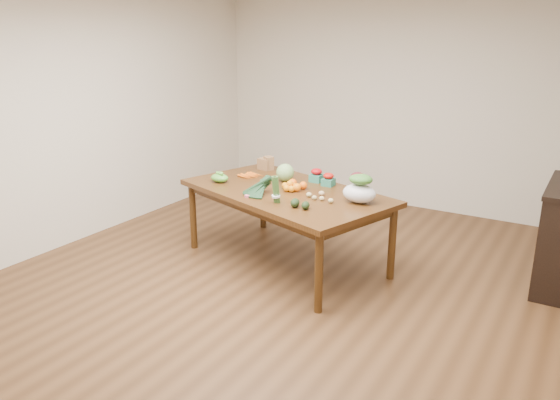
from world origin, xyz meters
The scene contains 24 objects.
floor centered at (0.00, 0.00, 0.00)m, with size 6.00×6.00×0.00m, color brown.
room_walls centered at (0.00, 0.00, 1.35)m, with size 5.02×6.02×2.70m.
dining_table centered at (-0.23, 0.59, 0.38)m, with size 2.01×1.12×0.75m, color #4C2D11.
dish_towel centered at (1.96, 1.40, 0.55)m, with size 0.02×0.28×0.45m, color white.
paper_bag centered at (-0.83, 1.17, 0.82)m, with size 0.21×0.17×0.15m, color brown, non-canonical shape.
cabbage centered at (-0.40, 0.86, 0.84)m, with size 0.18×0.18×0.18m, color #88BA6B.
strawberry_basket_a centered at (-0.12, 1.01, 0.80)m, with size 0.12×0.12×0.11m, color red, non-canonical shape.
strawberry_basket_b centered at (0.05, 0.94, 0.80)m, with size 0.11×0.11×0.10m, color red, non-canonical shape.
orange_a centered at (-0.23, 0.71, 0.79)m, with size 0.08×0.08×0.08m, color #DE5F0D.
orange_b centered at (-0.10, 0.70, 0.79)m, with size 0.08×0.08×0.08m, color orange.
orange_c centered at (-0.11, 0.60, 0.79)m, with size 0.08×0.08×0.08m, color orange.
mandarin_cluster centered at (-0.19, 0.60, 0.80)m, with size 0.18×0.18×0.10m, color orange, non-canonical shape.
carrots centered at (-0.79, 0.82, 0.76)m, with size 0.22×0.22×0.03m, color #E85913, non-canonical shape.
snap_pea_bag centered at (-0.95, 0.49, 0.79)m, with size 0.19×0.14×0.09m, color #63AA39.
kale_bunch centered at (-0.39, 0.30, 0.83)m, with size 0.32×0.40×0.16m, color black, non-canonical shape.
asparagus_bundle centered at (-0.10, 0.19, 0.88)m, with size 0.08×0.08×0.25m, color #427B38, non-canonical shape.
potato_a centered at (0.07, 0.50, 0.77)m, with size 0.05×0.05×0.05m, color tan.
potato_b centered at (0.15, 0.45, 0.77)m, with size 0.05×0.04×0.04m, color tan.
potato_c centered at (0.22, 0.46, 0.77)m, with size 0.05×0.04×0.04m, color tan.
potato_d centered at (0.15, 0.59, 0.77)m, with size 0.06×0.05×0.05m, color tan.
potato_e centered at (0.32, 0.44, 0.77)m, with size 0.05×0.05×0.04m, color tan.
avocado_a centered at (0.11, 0.18, 0.79)m, with size 0.08×0.12×0.08m, color black.
avocado_b centered at (0.21, 0.17, 0.78)m, with size 0.07×0.10×0.07m, color black.
salad_bag centered at (0.53, 0.59, 0.87)m, with size 0.30×0.23×0.24m, color silver, non-canonical shape.
Camera 1 is at (2.32, -3.75, 2.23)m, focal length 35.00 mm.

